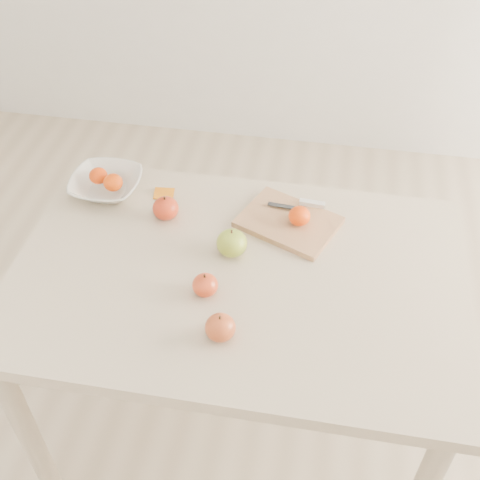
# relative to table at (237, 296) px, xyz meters

# --- Properties ---
(ground) EXTENTS (3.50, 3.50, 0.00)m
(ground) POSITION_rel_table_xyz_m (0.00, 0.00, -0.65)
(ground) COLOR #C6B293
(ground) RESTS_ON ground
(table) EXTENTS (1.20, 0.80, 0.75)m
(table) POSITION_rel_table_xyz_m (0.00, 0.00, 0.00)
(table) COLOR #C8B697
(table) RESTS_ON ground
(cutting_board) EXTENTS (0.32, 0.28, 0.02)m
(cutting_board) POSITION_rel_table_xyz_m (0.11, 0.21, 0.11)
(cutting_board) COLOR tan
(cutting_board) RESTS_ON table
(board_tangerine) EXTENTS (0.06, 0.06, 0.05)m
(board_tangerine) POSITION_rel_table_xyz_m (0.14, 0.20, 0.14)
(board_tangerine) COLOR #D74307
(board_tangerine) RESTS_ON cutting_board
(fruit_bowl) EXTENTS (0.21, 0.21, 0.05)m
(fruit_bowl) POSITION_rel_table_xyz_m (-0.45, 0.27, 0.12)
(fruit_bowl) COLOR silver
(fruit_bowl) RESTS_ON table
(bowl_tangerine_near) EXTENTS (0.06, 0.06, 0.05)m
(bowl_tangerine_near) POSITION_rel_table_xyz_m (-0.48, 0.28, 0.15)
(bowl_tangerine_near) COLOR #C83D07
(bowl_tangerine_near) RESTS_ON fruit_bowl
(bowl_tangerine_far) EXTENTS (0.06, 0.06, 0.05)m
(bowl_tangerine_far) POSITION_rel_table_xyz_m (-0.42, 0.25, 0.15)
(bowl_tangerine_far) COLOR #E54908
(bowl_tangerine_far) RESTS_ON fruit_bowl
(orange_peel_a) EXTENTS (0.06, 0.05, 0.01)m
(orange_peel_a) POSITION_rel_table_xyz_m (-0.27, 0.28, 0.10)
(orange_peel_a) COLOR orange
(orange_peel_a) RESTS_ON table
(orange_peel_b) EXTENTS (0.05, 0.04, 0.01)m
(orange_peel_b) POSITION_rel_table_xyz_m (-0.25, 0.20, 0.10)
(orange_peel_b) COLOR #E85510
(orange_peel_b) RESTS_ON table
(paring_knife) EXTENTS (0.17, 0.05, 0.01)m
(paring_knife) POSITION_rel_table_xyz_m (0.16, 0.28, 0.12)
(paring_knife) COLOR white
(paring_knife) RESTS_ON cutting_board
(apple_green) EXTENTS (0.08, 0.08, 0.08)m
(apple_green) POSITION_rel_table_xyz_m (-0.03, 0.07, 0.14)
(apple_green) COLOR #5D8C15
(apple_green) RESTS_ON table
(apple_red_c) EXTENTS (0.07, 0.07, 0.07)m
(apple_red_c) POSITION_rel_table_xyz_m (-0.00, -0.22, 0.13)
(apple_red_c) COLOR maroon
(apple_red_c) RESTS_ON table
(apple_red_a) EXTENTS (0.08, 0.08, 0.07)m
(apple_red_a) POSITION_rel_table_xyz_m (-0.24, 0.18, 0.13)
(apple_red_a) COLOR maroon
(apple_red_a) RESTS_ON table
(apple_red_e) EXTENTS (0.07, 0.07, 0.06)m
(apple_red_e) POSITION_rel_table_xyz_m (-0.07, -0.09, 0.13)
(apple_red_e) COLOR maroon
(apple_red_e) RESTS_ON table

